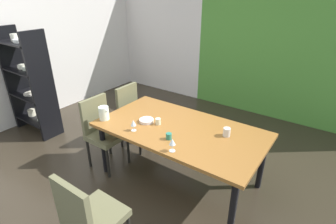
{
  "coord_description": "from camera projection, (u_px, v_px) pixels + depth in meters",
  "views": [
    {
      "loc": [
        1.91,
        -2.03,
        2.29
      ],
      "look_at": [
        0.18,
        0.42,
        0.85
      ],
      "focal_mm": 28.0,
      "sensor_mm": 36.0,
      "label": 1
    }
  ],
  "objects": [
    {
      "name": "ground_plane",
      "position": [
        139.0,
        178.0,
        3.48
      ],
      "size": [
        5.72,
        5.86,
        0.02
      ],
      "primitive_type": "cube",
      "color": "#2F281E"
    },
    {
      "name": "back_panel_interior",
      "position": [
        160.0,
        37.0,
        5.99
      ],
      "size": [
        2.14,
        0.1,
        2.5
      ],
      "primitive_type": "cube",
      "color": "silver",
      "rests_on": "ground_plane"
    },
    {
      "name": "garden_window_panel",
      "position": [
        293.0,
        53.0,
        4.5
      ],
      "size": [
        3.58,
        0.1,
        2.5
      ],
      "primitive_type": "cube",
      "color": "#4C8D35",
      "rests_on": "ground_plane"
    },
    {
      "name": "left_interior_panel",
      "position": [
        9.0,
        55.0,
        4.4
      ],
      "size": [
        0.1,
        5.86,
        2.5
      ],
      "primitive_type": "cube",
      "color": "silver",
      "rests_on": "ground_plane"
    },
    {
      "name": "dining_table",
      "position": [
        180.0,
        133.0,
        3.16
      ],
      "size": [
        2.0,
        1.09,
        0.76
      ],
      "color": "#935E29",
      "rests_on": "ground_plane"
    },
    {
      "name": "chair_head_near",
      "position": [
        88.0,
        216.0,
        2.2
      ],
      "size": [
        0.44,
        0.44,
        0.96
      ],
      "color": "#656343",
      "rests_on": "ground_plane"
    },
    {
      "name": "chair_left_near",
      "position": [
        102.0,
        129.0,
        3.53
      ],
      "size": [
        0.45,
        0.44,
        0.98
      ],
      "rotation": [
        0.0,
        0.0,
        -1.57
      ],
      "color": "#656343",
      "rests_on": "ground_plane"
    },
    {
      "name": "chair_left_far",
      "position": [
        134.0,
        113.0,
        4.0
      ],
      "size": [
        0.45,
        0.44,
        0.96
      ],
      "rotation": [
        0.0,
        0.0,
        -1.57
      ],
      "color": "#656343",
      "rests_on": "ground_plane"
    },
    {
      "name": "display_shelf",
      "position": [
        29.0,
        82.0,
        4.26
      ],
      "size": [
        0.86,
        0.37,
        1.74
      ],
      "color": "black",
      "rests_on": "ground_plane"
    },
    {
      "name": "wine_glass_corner",
      "position": [
        133.0,
        123.0,
        3.04
      ],
      "size": [
        0.06,
        0.06,
        0.14
      ],
      "color": "silver",
      "rests_on": "dining_table"
    },
    {
      "name": "wine_glass_near_window",
      "position": [
        172.0,
        142.0,
        2.65
      ],
      "size": [
        0.07,
        0.07,
        0.14
      ],
      "color": "silver",
      "rests_on": "dining_table"
    },
    {
      "name": "serving_bowl_south",
      "position": [
        146.0,
        121.0,
        3.26
      ],
      "size": [
        0.18,
        0.18,
        0.04
      ],
      "primitive_type": "cylinder",
      "color": "silver",
      "rests_on": "dining_table"
    },
    {
      "name": "cup_front",
      "position": [
        227.0,
        132.0,
        2.95
      ],
      "size": [
        0.08,
        0.08,
        0.1
      ],
      "primitive_type": "cylinder",
      "color": "silver",
      "rests_on": "dining_table"
    },
    {
      "name": "cup_center",
      "position": [
        169.0,
        136.0,
        2.89
      ],
      "size": [
        0.07,
        0.07,
        0.07
      ],
      "primitive_type": "cylinder",
      "color": "#287662",
      "rests_on": "dining_table"
    },
    {
      "name": "cup_right",
      "position": [
        158.0,
        121.0,
        3.2
      ],
      "size": [
        0.07,
        0.07,
        0.08
      ],
      "primitive_type": "cylinder",
      "color": "beige",
      "rests_on": "dining_table"
    },
    {
      "name": "pitcher_east",
      "position": [
        104.0,
        113.0,
        3.3
      ],
      "size": [
        0.14,
        0.13,
        0.17
      ],
      "color": "white",
      "rests_on": "dining_table"
    }
  ]
}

